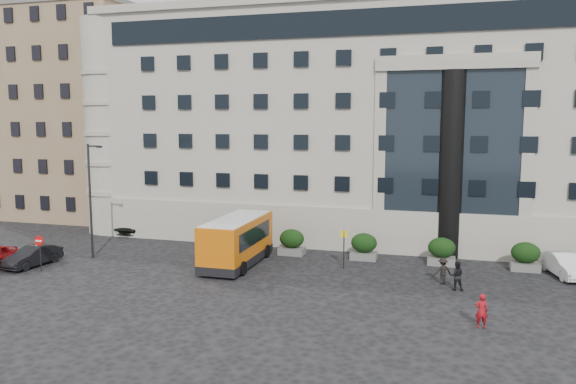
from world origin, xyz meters
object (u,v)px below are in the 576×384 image
street_lamp (91,196)px  pedestrian_c (443,271)px  parked_car_d (141,223)px  no_entry_sign (40,246)px  hedge_c (364,246)px  minibus (237,239)px  hedge_a (225,238)px  parked_car_c (156,226)px  white_taxi (565,265)px  hedge_b (292,242)px  hedge_e (525,256)px  parked_car_b (33,256)px  pedestrian_a (481,311)px  hedge_d (442,251)px  pedestrian_b (457,276)px  red_truck (129,204)px  bus_stop_sign (344,243)px

street_lamp → pedestrian_c: 23.95m
parked_car_d → pedestrian_c: size_ratio=3.46×
no_entry_sign → hedge_c: bearing=24.5°
street_lamp → minibus: size_ratio=1.06×
hedge_a → no_entry_sign: 12.64m
parked_car_c → white_taxi: white_taxi is taller
hedge_b → hedge_c: bearing=0.0°
hedge_a → hedge_e: 20.80m
hedge_e → pedestrian_c: (-5.06, -4.61, -0.14)m
hedge_c → parked_car_d: 20.44m
parked_car_b → pedestrian_c: size_ratio=2.59×
street_lamp → white_taxi: (30.93, 4.00, -3.66)m
parked_car_c → pedestrian_a: 29.95m
white_taxi → hedge_e: bearing=145.7°
hedge_b → hedge_d: size_ratio=1.00×
street_lamp → pedestrian_b: size_ratio=4.77×
minibus → parked_car_c: minibus is taller
hedge_d → pedestrian_c: hedge_d is taller
hedge_a → red_truck: 15.96m
parked_car_d → pedestrian_b: pedestrian_b is taller
red_truck → parked_car_c: bearing=-25.9°
white_taxi → pedestrian_c: 8.19m
no_entry_sign → white_taxi: 33.00m
hedge_a → parked_car_b: bearing=-143.0°
minibus → parked_car_b: minibus is taller
red_truck → street_lamp: bearing=-53.8°
parked_car_d → street_lamp: bearing=-75.6°
minibus → pedestrian_a: 16.96m
white_taxi → pedestrian_b: pedestrian_b is taller
bus_stop_sign → no_entry_sign: bearing=-161.9°
hedge_c → pedestrian_b: hedge_c is taller
street_lamp → pedestrian_a: street_lamp is taller
hedge_e → bus_stop_sign: bearing=-166.1°
bus_stop_sign → red_truck: size_ratio=0.40×
hedge_d → parked_car_d: hedge_d is taller
hedge_b → white_taxi: (17.79, -0.80, -0.22)m
hedge_b → parked_car_d: 15.40m
parked_car_d → hedge_d: bearing=-5.5°
pedestrian_a → hedge_d: bearing=-89.9°
hedge_b → bus_stop_sign: bearing=-33.1°
bus_stop_sign → pedestrian_b: bearing=-22.0°
hedge_c → pedestrian_b: size_ratio=1.10×
parked_car_b → pedestrian_a: pedestrian_a is taller
parked_car_b → pedestrian_c: (26.17, 3.24, 0.12)m
hedge_d → street_lamp: (-23.54, -4.80, 3.44)m
minibus → parked_car_d: (-12.03, 8.11, -0.97)m
no_entry_sign → parked_car_d: no_entry_sign is taller
hedge_e → bus_stop_sign: (-11.30, -2.80, 0.80)m
hedge_a → red_truck: size_ratio=0.29×
hedge_b → bus_stop_sign: 5.19m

